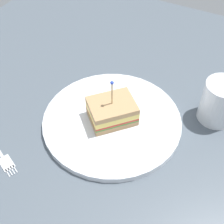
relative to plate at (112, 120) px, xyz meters
The scene contains 5 objects.
ground_plane 1.67cm from the plate, ahead, with size 112.86×112.86×2.00cm, color #4C5660.
plate is the anchor object (origin of this frame).
sandwich_half_center 3.03cm from the plate, 128.13° to the right, with size 11.75×11.63×10.44cm.
drink_glass 22.75cm from the plate, 57.47° to the right, with size 7.71×7.71×9.34cm.
fork 23.12cm from the plate, 141.76° to the left, with size 6.02×11.77×0.35cm.
Camera 1 is at (-37.26, -20.09, 48.76)cm, focal length 48.03 mm.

